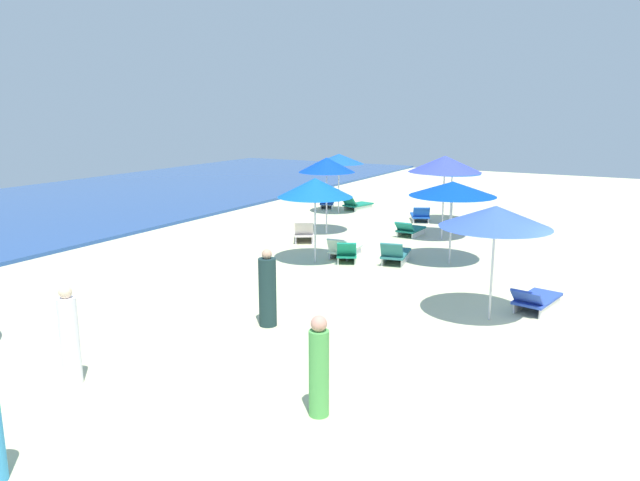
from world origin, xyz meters
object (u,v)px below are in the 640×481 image
beachgoer_2 (268,291)px  cooler_box_1 (500,221)px  lounge_chair_1_0 (536,300)px  umbrella_7 (453,189)px  umbrella_1 (496,217)px  beachgoer_0 (319,368)px  umbrella_6 (445,164)px  umbrella_3 (339,159)px  beachgoer_1 (70,339)px  lounge_chair_0_0 (344,249)px  lounge_chair_7_0 (395,254)px  umbrella_5 (327,165)px  lounge_chair_5_0 (304,233)px  lounge_chair_3_0 (356,205)px  umbrella_0 (315,188)px  lounge_chair_6_0 (410,229)px  umbrella_4 (453,167)px  lounge_chair_4_0 (420,216)px  lounge_chair_3_1 (327,202)px  lounge_chair_0_1 (347,253)px

beachgoer_2 → cooler_box_1: bearing=-145.4°
lounge_chair_1_0 → umbrella_7: bearing=-35.9°
umbrella_1 → beachgoer_0: umbrella_1 is taller
umbrella_6 → umbrella_7: (-3.01, -1.21, -0.38)m
umbrella_3 → beachgoer_1: umbrella_3 is taller
lounge_chair_0_0 → lounge_chair_7_0: (0.10, -1.60, 0.03)m
umbrella_1 → umbrella_5: 9.32m
lounge_chair_5_0 → cooler_box_1: size_ratio=2.90×
umbrella_3 → cooler_box_1: size_ratio=4.58×
lounge_chair_0_0 → lounge_chair_3_0: 8.42m
lounge_chair_0_0 → beachgoer_0: 9.43m
umbrella_0 → beachgoer_2: (-4.88, -1.68, -1.42)m
umbrella_6 → lounge_chair_6_0: bearing=90.7°
umbrella_3 → lounge_chair_6_0: (-2.76, -4.23, -2.05)m
umbrella_4 → beachgoer_0: size_ratio=1.59×
lounge_chair_4_0 → beachgoer_2: bearing=69.7°
lounge_chair_5_0 → lounge_chair_3_0: bearing=-110.5°
lounge_chair_3_1 → umbrella_5: umbrella_5 is taller
lounge_chair_0_0 → lounge_chair_7_0: 1.60m
lounge_chair_3_0 → beachgoer_1: 17.66m
lounge_chair_5_0 → beachgoer_2: beachgoer_2 is taller
umbrella_7 → lounge_chair_0_0: bearing=104.9°
umbrella_0 → lounge_chair_4_0: size_ratio=1.76×
umbrella_0 → lounge_chair_3_1: bearing=26.6°
lounge_chair_5_0 → lounge_chair_6_0: 3.74m
umbrella_4 → umbrella_5: 5.21m
lounge_chair_5_0 → beachgoer_1: size_ratio=0.96×
lounge_chair_7_0 → beachgoer_2: 5.99m
lounge_chair_0_1 → beachgoer_0: 8.89m
lounge_chair_1_0 → beachgoer_0: bearing=83.9°
lounge_chair_0_1 → lounge_chair_5_0: 2.98m
lounge_chair_4_0 → beachgoer_1: bearing=64.0°
umbrella_3 → lounge_chair_3_0: bearing=-12.3°
lounge_chair_5_0 → beachgoer_0: beachgoer_0 is taller
umbrella_1 → lounge_chair_5_0: 8.78m
umbrella_1 → lounge_chair_4_0: umbrella_1 is taller
lounge_chair_4_0 → umbrella_7: umbrella_7 is taller
lounge_chair_3_0 → lounge_chair_0_0: bearing=125.9°
lounge_chair_0_0 → umbrella_3: size_ratio=0.56×
umbrella_4 → cooler_box_1: bearing=-76.9°
lounge_chair_3_1 → umbrella_5: bearing=94.5°
lounge_chair_6_0 → cooler_box_1: bearing=-121.6°
lounge_chair_5_0 → beachgoer_0: size_ratio=1.04×
umbrella_6 → lounge_chair_5_0: bearing=123.2°
cooler_box_1 → beachgoer_0: bearing=117.0°
umbrella_5 → umbrella_0: bearing=-155.9°
umbrella_5 → lounge_chair_3_1: bearing=28.5°
lounge_chair_3_1 → cooler_box_1: 7.61m
beachgoer_2 → lounge_chair_0_1: bearing=-128.4°
umbrella_3 → beachgoer_2: bearing=-158.6°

